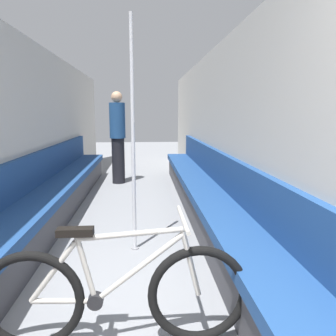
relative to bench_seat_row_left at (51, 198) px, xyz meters
name	(u,v)px	position (x,y,z in m)	size (l,w,h in m)	color
wall_left	(29,131)	(-0.26, 0.12, 0.85)	(0.10, 10.78, 2.27)	beige
wall_right	(225,130)	(2.24, 0.12, 0.85)	(0.10, 10.78, 2.27)	beige
bench_seat_row_left	(51,198)	(0.00, 0.00, 0.00)	(0.48, 6.26, 0.86)	#3D3D42
bench_seat_row_right	(205,195)	(1.98, 0.00, 0.00)	(0.48, 6.26, 0.86)	#3D3D42
bicycle	(116,294)	(1.01, -2.38, 0.04)	(1.56, 0.46, 0.78)	black
grab_pole_near	(133,140)	(1.08, -0.99, 0.81)	(0.08, 0.08, 2.25)	gray
passenger_standing	(118,136)	(0.68, 2.21, 0.62)	(0.30, 0.30, 1.76)	black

